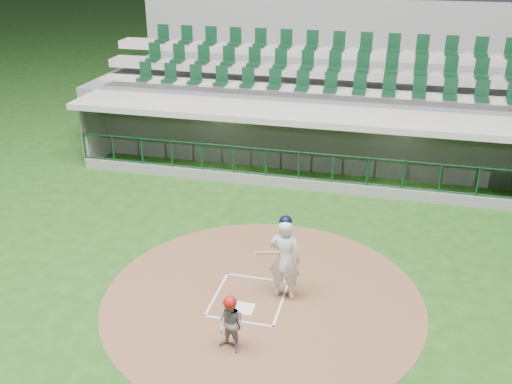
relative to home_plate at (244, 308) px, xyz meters
The scene contains 8 objects.
ground 0.70m from the home_plate, 90.00° to the left, with size 120.00×120.00×0.00m, color #1D4714.
dirt_circle 0.58m from the home_plate, 59.04° to the left, with size 7.20×7.20×0.01m, color brown.
home_plate is the anchor object (origin of this frame).
batter_box_chalk 0.40m from the home_plate, 90.00° to the left, with size 1.55×1.80×0.01m.
dugout_structure 8.59m from the home_plate, 89.17° to the left, with size 16.40×3.70×3.00m.
seating_deck 11.69m from the home_plate, 90.00° to the left, with size 17.00×6.72×5.15m.
batter 1.42m from the home_plate, 42.43° to the left, with size 0.92×0.92×2.03m.
catcher 1.48m from the home_plate, 85.55° to the right, with size 0.69×0.62×1.25m.
Camera 1 is at (2.75, -10.59, 7.48)m, focal length 40.00 mm.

